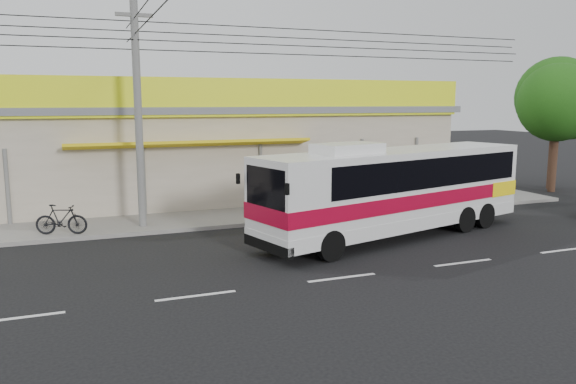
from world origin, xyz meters
name	(u,v)px	position (x,y,z in m)	size (l,w,h in m)	color
ground	(306,255)	(0.00, 0.00, 0.00)	(120.00, 120.00, 0.00)	black
sidewalk	(249,216)	(0.00, 6.00, 0.07)	(30.00, 3.20, 0.15)	slate
lane_markings	(342,278)	(0.00, -2.50, 0.00)	(50.00, 0.12, 0.01)	silver
storefront_building	(216,151)	(-0.01, 11.54, 2.30)	(22.60, 9.20, 5.70)	#A99D88
coach_bus	(399,185)	(4.02, 1.14, 1.82)	(11.27, 5.13, 3.40)	silver
motorbike_dark	(61,219)	(-7.14, 4.98, 0.68)	(0.50, 1.77, 1.06)	black
utility_pole	(135,34)	(-4.34, 5.40, 7.09)	(34.00, 14.00, 8.60)	#5B5B59
tree_near	(560,105)	(17.07, 6.67, 4.53)	(4.04, 4.04, 6.70)	black
tree_far	(559,100)	(17.87, 7.51, 4.80)	(4.28, 4.28, 7.09)	black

